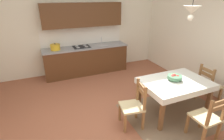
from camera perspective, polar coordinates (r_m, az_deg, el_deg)
name	(u,v)px	position (r m, az deg, el deg)	size (l,w,h in m)	color
ground_plane	(116,121)	(3.89, 1.39, -16.15)	(6.02, 6.43, 0.10)	#99563D
wall_back	(77,6)	(5.86, -11.26, 19.48)	(6.02, 0.12, 4.17)	silver
area_rug	(174,113)	(4.24, 19.32, -13.01)	(2.10, 1.60, 0.01)	#7B614A
kitchen_cabinetry	(85,48)	(5.76, -8.62, 7.16)	(2.67, 0.63, 2.20)	#56331C
dining_table	(175,86)	(3.98, 19.55, -4.94)	(1.40, 0.99, 0.75)	brown
dining_chair_window_side	(208,85)	(4.78, 28.61, -4.28)	(0.44, 0.44, 0.93)	#D1BC89
dining_chair_tv_side	(134,106)	(3.50, 6.97, -11.37)	(0.48, 0.48, 0.93)	#D1BC89
dining_chair_camera_side	(207,118)	(3.58, 28.26, -13.48)	(0.42, 0.42, 0.93)	#D1BC89
fruit_bowl	(175,77)	(3.95, 19.51, -2.18)	(0.30, 0.30, 0.12)	#4C7F5B
pendant_lamp	(192,10)	(3.69, 24.29, 17.10)	(0.32, 0.32, 0.80)	black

